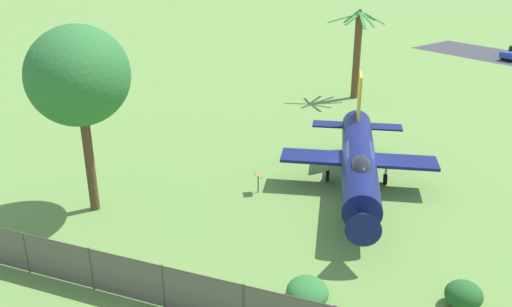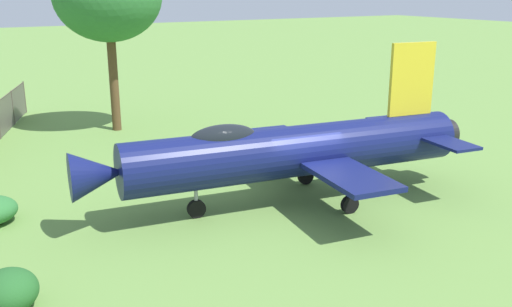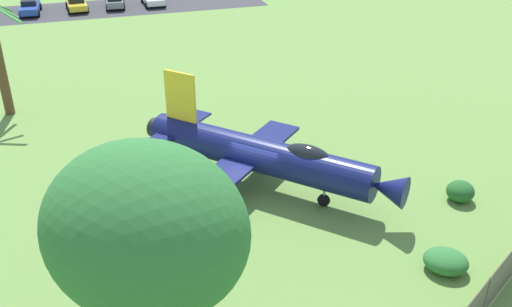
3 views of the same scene
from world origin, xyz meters
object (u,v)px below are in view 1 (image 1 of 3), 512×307
at_px(info_plaque, 258,178).
at_px(palm_tree, 357,54).
at_px(shrub_by_tree, 464,295).
at_px(display_jet, 359,162).
at_px(shade_tree, 79,76).
at_px(shrub_near_fence, 307,292).

bearing_deg(info_plaque, palm_tree, 156.93).
xyz_separation_m(shrub_by_tree, info_plaque, (-9.32, -7.65, 0.35)).
bearing_deg(display_jet, palm_tree, 179.49).
bearing_deg(shade_tree, info_plaque, 104.01).
distance_m(palm_tree, info_plaque, 20.10).
xyz_separation_m(shrub_near_fence, shrub_by_tree, (0.13, 5.67, 0.06)).
relative_size(display_jet, palm_tree, 1.91).
height_order(shade_tree, shrub_near_fence, shade_tree).
bearing_deg(info_plaque, shrub_by_tree, 39.36).
height_order(palm_tree, shrub_by_tree, palm_tree).
bearing_deg(shrub_by_tree, info_plaque, -140.64).
relative_size(palm_tree, shrub_near_fence, 4.05).
xyz_separation_m(display_jet, shrub_by_tree, (9.13, 2.46, -1.38)).
distance_m(shrub_near_fence, shrub_by_tree, 5.67).
bearing_deg(palm_tree, display_jet, -8.05).
bearing_deg(display_jet, shrub_near_fence, -12.07).
xyz_separation_m(shade_tree, shrub_by_tree, (7.30, 15.74, -6.24)).
distance_m(shrub_by_tree, info_plaque, 12.06).
distance_m(shade_tree, shrub_near_fence, 13.87).
relative_size(display_jet, info_plaque, 12.14).
xyz_separation_m(display_jet, shrub_near_fence, (9.00, -3.21, -1.44)).
distance_m(shade_tree, shrub_by_tree, 18.44).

